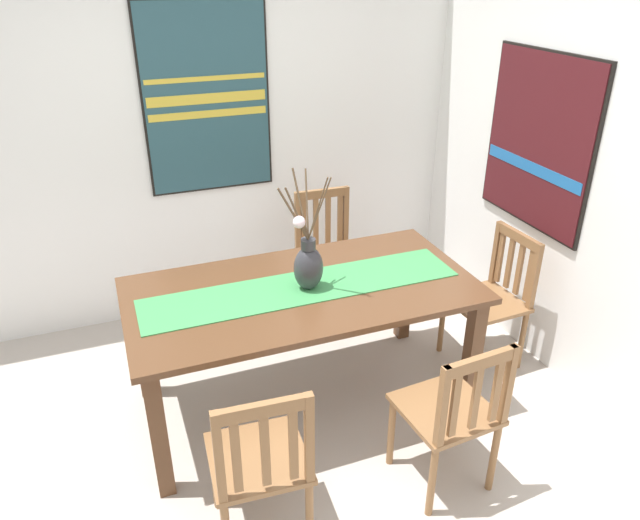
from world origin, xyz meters
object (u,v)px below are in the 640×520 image
chair_1 (260,462)px  painting_on_side_wall (539,142)px  chair_3 (328,257)px  painting_on_back_wall (207,99)px  chair_0 (493,296)px  chair_2 (453,412)px  dining_table (303,304)px  centerpiece_vase (308,263)px

chair_1 → painting_on_side_wall: painting_on_side_wall is taller
chair_3 → painting_on_back_wall: 1.34m
chair_0 → chair_2: 1.17m
dining_table → painting_on_back_wall: (-0.20, 1.31, 0.88)m
centerpiece_vase → chair_1: (-0.52, -0.82, -0.47)m
chair_2 → painting_on_side_wall: painting_on_side_wall is taller
chair_3 → painting_on_side_wall: (1.10, -0.68, 0.90)m
chair_2 → painting_on_back_wall: painting_on_back_wall is taller
chair_0 → painting_on_back_wall: painting_on_back_wall is taller
centerpiece_vase → painting_on_side_wall: 1.63m
chair_3 → chair_2: bearing=-91.0°
painting_on_back_wall → chair_3: bearing=-35.3°
chair_0 → chair_2: (-0.82, -0.83, -0.01)m
chair_2 → chair_3: (0.03, 1.69, 0.03)m
dining_table → chair_0: bearing=-0.7°
centerpiece_vase → painting_on_back_wall: size_ratio=0.54×
chair_2 → chair_0: bearing=45.5°
dining_table → painting_on_back_wall: 1.59m
dining_table → chair_3: chair_3 is taller
chair_3 → painting_on_side_wall: bearing=-31.6°
chair_0 → painting_on_back_wall: (-1.47, 1.33, 1.08)m
centerpiece_vase → chair_2: 1.05m
centerpiece_vase → chair_0: (1.24, 0.00, -0.46)m
centerpiece_vase → chair_1: bearing=-122.3°
painting_on_back_wall → painting_on_side_wall: 2.12m
dining_table → chair_3: bearing=60.1°
centerpiece_vase → chair_1: size_ratio=0.75×
chair_1 → dining_table: bearing=59.7°
centerpiece_vase → painting_on_side_wall: (1.55, 0.18, 0.46)m
chair_1 → painting_on_back_wall: (0.29, 2.15, 1.08)m
centerpiece_vase → painting_on_back_wall: painting_on_back_wall is taller
painting_on_back_wall → painting_on_side_wall: painting_on_back_wall is taller
centerpiece_vase → chair_3: centerpiece_vase is taller
chair_2 → chair_3: bearing=89.0°
centerpiece_vase → chair_0: centerpiece_vase is taller
chair_0 → painting_on_side_wall: 0.99m
chair_1 → chair_2: (0.94, -0.02, -0.01)m
chair_3 → painting_on_back_wall: size_ratio=0.76×
painting_on_side_wall → chair_2: bearing=-138.2°
chair_3 → chair_0: bearing=-47.1°
dining_table → chair_3: 0.98m
centerpiece_vase → chair_3: size_ratio=0.71×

